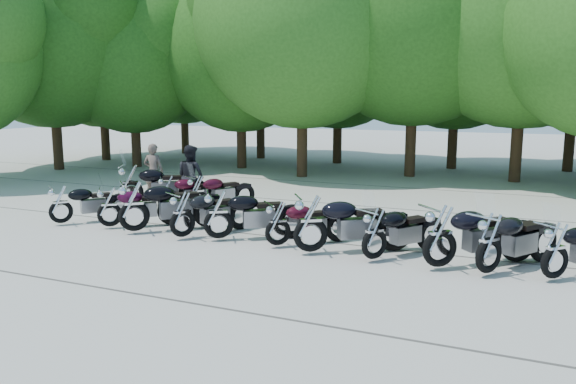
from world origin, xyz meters
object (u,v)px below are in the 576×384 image
at_px(motorcycle_1, 109,205).
at_px(motorcycle_11, 131,183).
at_px(rider_0, 154,172).
at_px(rider_1, 191,176).
at_px(motorcycle_0, 60,203).
at_px(motorcycle_7, 375,232).
at_px(motorcycle_8, 440,234).
at_px(motorcycle_3, 182,213).
at_px(motorcycle_4, 218,213).
at_px(motorcycle_12, 168,191).
at_px(motorcycle_9, 489,241).
at_px(motorcycle_13, 197,192).
at_px(motorcycle_2, 134,204).
at_px(motorcycle_10, 556,249).
at_px(motorcycle_6, 311,221).
at_px(motorcycle_5, 278,222).

distance_m(motorcycle_1, motorcycle_11, 2.86).
relative_size(rider_0, rider_1, 0.97).
bearing_deg(motorcycle_1, motorcycle_0, 57.75).
height_order(motorcycle_7, motorcycle_8, motorcycle_8).
relative_size(motorcycle_0, motorcycle_3, 0.92).
bearing_deg(motorcycle_4, motorcycle_12, 18.20).
bearing_deg(motorcycle_9, motorcycle_13, 13.76).
relative_size(motorcycle_2, motorcycle_10, 1.19).
height_order(motorcycle_1, motorcycle_13, motorcycle_13).
relative_size(motorcycle_12, rider_0, 1.12).
height_order(motorcycle_3, motorcycle_11, motorcycle_11).
distance_m(motorcycle_2, motorcycle_6, 4.57).
distance_m(motorcycle_0, motorcycle_6, 6.92).
bearing_deg(motorcycle_5, motorcycle_1, 46.35).
relative_size(motorcycle_6, motorcycle_8, 1.01).
xyz_separation_m(motorcycle_7, motorcycle_12, (-6.89, 2.74, -0.04)).
bearing_deg(motorcycle_9, motorcycle_12, 15.92).
bearing_deg(motorcycle_9, motorcycle_2, 32.75).
bearing_deg(motorcycle_13, motorcycle_2, 122.60).
xyz_separation_m(motorcycle_0, rider_0, (-0.08, 4.04, 0.32)).
xyz_separation_m(motorcycle_4, rider_1, (-2.84, 3.24, 0.27)).
height_order(motorcycle_2, motorcycle_4, motorcycle_2).
height_order(motorcycle_7, motorcycle_11, motorcycle_11).
height_order(motorcycle_12, motorcycle_13, motorcycle_13).
bearing_deg(motorcycle_12, motorcycle_0, 116.46).
bearing_deg(motorcycle_2, motorcycle_7, -134.87).
distance_m(motorcycle_0, motorcycle_2, 2.35).
bearing_deg(motorcycle_2, motorcycle_5, -131.65).
relative_size(motorcycle_3, rider_1, 1.20).
bearing_deg(rider_1, motorcycle_7, 169.66).
xyz_separation_m(rider_0, rider_1, (1.81, -0.61, 0.03)).
bearing_deg(motorcycle_8, rider_1, 24.51).
distance_m(motorcycle_6, motorcycle_11, 7.37).
height_order(motorcycle_7, motorcycle_9, motorcycle_9).
distance_m(motorcycle_5, motorcycle_7, 2.22).
xyz_separation_m(motorcycle_4, motorcycle_9, (5.87, -0.25, -0.00)).
height_order(motorcycle_7, rider_1, rider_1).
height_order(motorcycle_2, motorcycle_12, motorcycle_2).
distance_m(motorcycle_5, motorcycle_9, 4.39).
bearing_deg(motorcycle_8, motorcycle_7, 45.87).
bearing_deg(motorcycle_1, motorcycle_9, -131.29).
xyz_separation_m(motorcycle_2, motorcycle_4, (2.22, 0.20, -0.05)).
height_order(motorcycle_9, motorcycle_11, motorcycle_11).
bearing_deg(motorcycle_9, motorcycle_10, -139.22).
xyz_separation_m(motorcycle_6, rider_1, (-5.19, 3.47, 0.22)).
bearing_deg(motorcycle_0, rider_0, -51.88).
relative_size(motorcycle_4, motorcycle_8, 0.94).
xyz_separation_m(motorcycle_1, motorcycle_2, (0.92, -0.19, 0.13)).
xyz_separation_m(motorcycle_11, motorcycle_13, (2.27, 0.08, -0.12)).
relative_size(motorcycle_0, motorcycle_6, 0.81).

